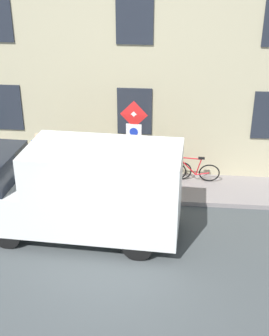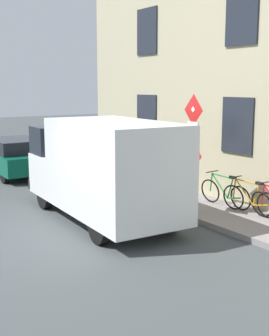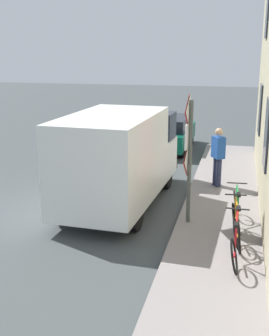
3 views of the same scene
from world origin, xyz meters
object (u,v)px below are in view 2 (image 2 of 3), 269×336
Objects in this scene: parked_hatchback at (15,156)px; bicycle_green at (225,193)px; delivery_van at (103,167)px; pedestrian at (142,159)px; bicycle_orange at (250,200)px; sign_post_stacked at (193,142)px.

parked_hatchback is 8.55m from bicycle_green.
bicycle_green is (3.06, -1.14, -0.82)m from delivery_van.
delivery_van is 3.15× the size of pedestrian.
pedestrian is at bearing -154.76° from parked_hatchback.
bicycle_green is at bearing -5.66° from bicycle_orange.
parked_hatchback is 2.34× the size of pedestrian.
delivery_van reaches higher than bicycle_orange.
pedestrian is (2.44, 1.84, -0.26)m from delivery_van.
parked_hatchback is (-1.75, 8.05, -1.22)m from sign_post_stacked.
sign_post_stacked is 3.16m from pedestrian.
bicycle_orange is (1.15, -0.88, -1.44)m from sign_post_stacked.
bicycle_orange is at bearing -161.05° from parked_hatchback.
delivery_van reaches higher than bicycle_green.
pedestrian is at bearing 7.86° from bicycle_green.
sign_post_stacked is 8.32m from parked_hatchback.
pedestrian is at bearing 3.41° from bicycle_orange.
sign_post_stacked is 0.71× the size of parked_hatchback.
sign_post_stacked is at bearing -166.78° from parked_hatchback.
sign_post_stacked reaches higher than parked_hatchback.
delivery_van is at bearing 50.83° from bicycle_orange.
sign_post_stacked is at bearing 86.30° from bicycle_green.
bicycle_orange is at bearing -120.64° from delivery_van.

